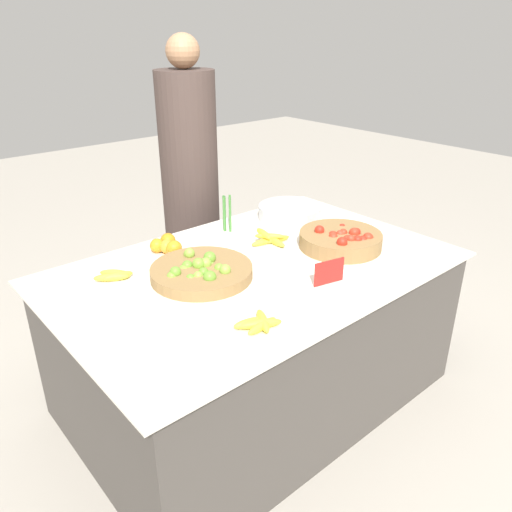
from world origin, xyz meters
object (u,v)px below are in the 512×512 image
(lime_bowl, at_px, (201,271))
(metal_bowl, at_px, (290,212))
(price_sign, at_px, (329,272))
(tomato_basket, at_px, (341,240))
(vendor_person, at_px, (191,192))

(lime_bowl, bearing_deg, metal_bowl, 18.55)
(metal_bowl, height_order, price_sign, price_sign)
(tomato_basket, xyz_separation_m, price_sign, (-0.32, -0.21, 0.01))
(metal_bowl, xyz_separation_m, vendor_person, (-0.23, 0.63, 0.02))
(vendor_person, bearing_deg, metal_bowl, -70.15)
(tomato_basket, distance_m, metal_bowl, 0.45)
(vendor_person, bearing_deg, price_sign, -98.15)
(tomato_basket, bearing_deg, price_sign, -147.01)
(tomato_basket, relative_size, price_sign, 2.80)
(tomato_basket, relative_size, vendor_person, 0.24)
(lime_bowl, xyz_separation_m, vendor_person, (0.55, 0.90, 0.03))
(price_sign, bearing_deg, tomato_basket, 45.66)
(metal_bowl, bearing_deg, vendor_person, 109.85)
(metal_bowl, height_order, vendor_person, vendor_person)
(lime_bowl, height_order, tomato_basket, tomato_basket)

